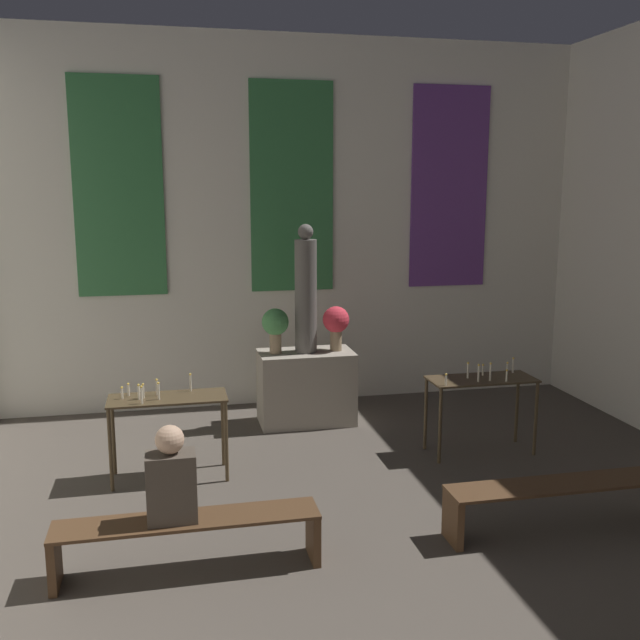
{
  "coord_description": "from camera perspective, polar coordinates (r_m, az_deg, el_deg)",
  "views": [
    {
      "loc": [
        -1.6,
        1.29,
        2.84
      ],
      "look_at": [
        0.0,
        8.71,
        1.42
      ],
      "focal_mm": 40.0,
      "sensor_mm": 36.0,
      "label": 1
    }
  ],
  "objects": [
    {
      "name": "altar",
      "position": [
        8.71,
        -1.12,
        -5.4
      ],
      "size": [
        1.14,
        0.64,
        0.89
      ],
      "color": "gray",
      "rests_on": "ground_plane"
    },
    {
      "name": "candle_rack_right",
      "position": [
        7.86,
        12.79,
        -5.39
      ],
      "size": [
        1.14,
        0.48,
        1.03
      ],
      "color": "#473823",
      "rests_on": "ground_plane"
    },
    {
      "name": "flower_vase_left",
      "position": [
        8.46,
        -3.6,
        -0.38
      ],
      "size": [
        0.32,
        0.32,
        0.54
      ],
      "color": "#937A5B",
      "rests_on": "altar"
    },
    {
      "name": "statue",
      "position": [
        8.46,
        -1.15,
        2.21
      ],
      "size": [
        0.26,
        0.26,
        1.53
      ],
      "color": "#5B5651",
      "rests_on": "altar"
    },
    {
      "name": "flower_vase_right",
      "position": [
        8.6,
        1.28,
        -0.19
      ],
      "size": [
        0.32,
        0.32,
        0.54
      ],
      "color": "#937A5B",
      "rests_on": "altar"
    },
    {
      "name": "candle_rack_left",
      "position": [
        7.16,
        -12.11,
        -6.95
      ],
      "size": [
        1.14,
        0.48,
        1.01
      ],
      "color": "#473823",
      "rests_on": "ground_plane"
    },
    {
      "name": "pew_back_left",
      "position": [
        5.6,
        -10.51,
        -16.38
      ],
      "size": [
        1.96,
        0.36,
        0.43
      ],
      "color": "#4C331E",
      "rests_on": "ground_plane"
    },
    {
      "name": "pew_back_right",
      "position": [
        6.42,
        18.68,
        -13.17
      ],
      "size": [
        1.96,
        0.36,
        0.43
      ],
      "color": "#4C331E",
      "rests_on": "ground_plane"
    },
    {
      "name": "person_seated",
      "position": [
        5.42,
        -11.81,
        -12.33
      ],
      "size": [
        0.36,
        0.24,
        0.73
      ],
      "color": "#4C4238",
      "rests_on": "pew_back_left"
    },
    {
      "name": "wall_back",
      "position": [
        9.34,
        -2.32,
        7.8
      ],
      "size": [
        7.89,
        0.16,
        4.73
      ],
      "color": "silver",
      "rests_on": "ground_plane"
    }
  ]
}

